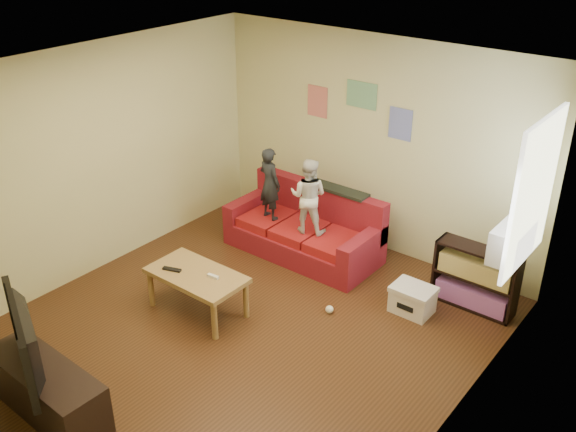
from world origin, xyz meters
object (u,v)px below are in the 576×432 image
Objects in this scene: child_a at (270,184)px; bookshelf at (475,281)px; television at (35,337)px; coffee_table at (197,279)px; child_b at (308,196)px; file_box at (413,299)px; tv_stand at (47,390)px; sofa at (306,231)px.

bookshelf is (2.64, 0.32, -0.55)m from child_a.
television is at bearing -120.42° from bookshelf.
bookshelf is at bearing 39.98° from coffee_table.
coffee_table is 3.03m from bookshelf.
child_b reaches higher than coffee_table.
television is at bearing 67.22° from child_b.
child_b reaches higher than child_a.
file_box is 0.35× the size of tv_stand.
television is (-1.79, -3.34, 0.65)m from file_box.
sofa reaches higher than bookshelf.
child_b is 1.74m from file_box.
coffee_table is at bearing 115.87° from television.
sofa is 3.70m from tv_stand.
child_b is at bearing 110.49° from television.
child_a is at bearing -19.29° from child_b.
file_box is at bearing 37.86° from coffee_table.
child_b is at bearing 87.78° from tv_stand.
child_b is 1.71m from coffee_table.
television is (-0.07, -3.70, 0.52)m from sofa.
sofa is 0.76m from child_a.
tv_stand reaches higher than coffee_table.
child_a is 0.73× the size of tv_stand.
child_b is (0.15, -0.17, 0.59)m from sofa.
sofa reaches higher than coffee_table.
file_box is at bearing 85.84° from television.
child_a is 0.87× the size of coffee_table.
tv_stand is at bearing 106.89° from child_a.
child_a reaches higher than file_box.
television reaches higher than tv_stand.
child_b is at bearing -169.33° from child_a.
child_a is at bearing -173.07° from bookshelf.
child_b reaches higher than tv_stand.
sofa is at bearing 85.84° from coffee_table.
tv_stand is (0.38, -3.53, -0.64)m from child_a.
tv_stand is at bearing -120.42° from bookshelf.
child_a is 1.72m from coffee_table.
coffee_table is (0.32, -1.63, -0.46)m from child_a.
child_a is (-0.45, -0.17, 0.59)m from sofa.
sofa is 2.06× the size of child_b.
child_a is 0.83× the size of television.
coffee_table is 2.37× the size of file_box.
coffee_table is 1.94m from television.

